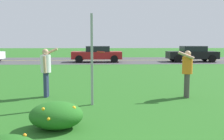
# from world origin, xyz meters

# --- Properties ---
(ground_plane) EXTENTS (120.00, 120.00, 0.00)m
(ground_plane) POSITION_xyz_m (0.00, 12.52, 0.00)
(ground_plane) COLOR #26601E
(highway_strip) EXTENTS (120.00, 9.53, 0.01)m
(highway_strip) POSITION_xyz_m (0.00, 25.03, 0.00)
(highway_strip) COLOR #424244
(highway_strip) RESTS_ON ground
(highway_center_stripe) EXTENTS (120.00, 0.16, 0.00)m
(highway_center_stripe) POSITION_xyz_m (0.00, 25.03, 0.01)
(highway_center_stripe) COLOR yellow
(highway_center_stripe) RESTS_ON ground
(daylily_clump_mid_center) EXTENTS (1.16, 1.01, 0.60)m
(daylily_clump_mid_center) POSITION_xyz_m (-1.55, 4.30, 0.29)
(daylily_clump_mid_center) COLOR #23661E
(daylily_clump_mid_center) RESTS_ON ground
(sign_post_near_path) EXTENTS (0.07, 0.10, 2.69)m
(sign_post_near_path) POSITION_xyz_m (-0.85, 6.46, 1.34)
(sign_post_near_path) COLOR #93969B
(sign_post_near_path) RESTS_ON ground
(person_thrower_white_shirt) EXTENTS (0.56, 0.50, 1.67)m
(person_thrower_white_shirt) POSITION_xyz_m (-2.45, 7.64, 0.98)
(person_thrower_white_shirt) COLOR silver
(person_thrower_white_shirt) RESTS_ON ground
(person_catcher_orange_shirt) EXTENTS (0.55, 0.50, 1.58)m
(person_catcher_orange_shirt) POSITION_xyz_m (2.28, 7.39, 0.94)
(person_catcher_orange_shirt) COLOR orange
(person_catcher_orange_shirt) RESTS_ON ground
(frisbee_red) EXTENTS (0.26, 0.26, 0.08)m
(frisbee_red) POSITION_xyz_m (-0.60, 7.51, 1.53)
(frisbee_red) COLOR red
(car_black_center_left) EXTENTS (4.50, 2.00, 1.45)m
(car_black_center_left) POSITION_xyz_m (7.74, 22.89, 0.74)
(car_black_center_left) COLOR black
(car_black_center_left) RESTS_ON ground
(car_red_center_right) EXTENTS (4.50, 2.00, 1.45)m
(car_red_center_right) POSITION_xyz_m (-1.02, 22.89, 0.74)
(car_red_center_right) COLOR maroon
(car_red_center_right) RESTS_ON ground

